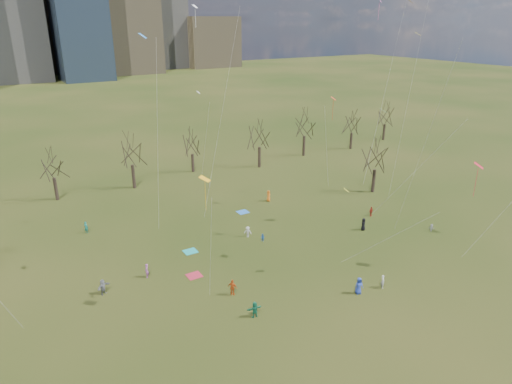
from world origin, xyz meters
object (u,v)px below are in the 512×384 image
blanket_teal (190,251)px  blanket_crimson (194,276)px  person_4 (233,287)px  blanket_navy (243,212)px  person_1 (383,281)px  person_0 (359,286)px

blanket_teal → blanket_crimson: same height
blanket_teal → person_4: size_ratio=0.91×
blanket_teal → blanket_navy: 13.60m
blanket_crimson → person_1: bearing=-37.8°
blanket_teal → blanket_navy: same height
blanket_navy → person_1: person_1 is taller
person_1 → blanket_navy: bearing=36.3°
blanket_teal → person_4: bearing=-90.0°
blanket_navy → blanket_crimson: 18.44m
person_0 → blanket_crimson: bearing=152.9°
blanket_crimson → person_1: (16.07, -12.47, 0.74)m
blanket_navy → blanket_teal: bearing=-147.6°
blanket_navy → person_4: 21.55m
person_1 → blanket_crimson: bearing=82.4°
person_0 → person_4: 12.99m
blanket_teal → blanket_navy: (11.49, 7.28, 0.00)m
blanket_teal → blanket_navy: size_ratio=1.00×
blanket_crimson → person_4: bearing=-71.2°
person_4 → person_0: bearing=-158.2°
person_1 → person_0: bearing=110.8°
blanket_navy → person_1: size_ratio=1.07×
blanket_teal → blanket_crimson: (-1.88, -5.42, 0.00)m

